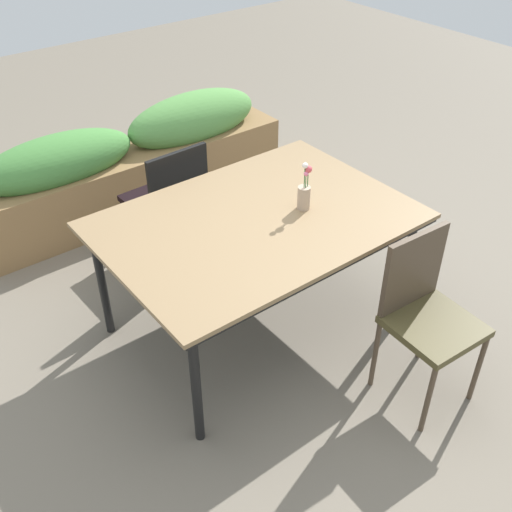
{
  "coord_description": "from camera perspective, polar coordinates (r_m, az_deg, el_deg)",
  "views": [
    {
      "loc": [
        -1.7,
        -2.14,
        2.53
      ],
      "look_at": [
        -0.02,
        0.03,
        0.51
      ],
      "focal_mm": 42.36,
      "sensor_mm": 36.0,
      "label": 1
    }
  ],
  "objects": [
    {
      "name": "chair_near_right",
      "position": [
        3.13,
        15.69,
        -4.82
      ],
      "size": [
        0.43,
        0.43,
        0.92
      ],
      "rotation": [
        0.0,
        0.0,
        3.08
      ],
      "color": "#4B4224",
      "rests_on": "ground"
    },
    {
      "name": "chair_far_side",
      "position": [
        4.02,
        -8.19,
        5.55
      ],
      "size": [
        0.47,
        0.47,
        0.87
      ],
      "rotation": [
        0.0,
        0.0,
        0.03
      ],
      "color": "black",
      "rests_on": "ground"
    },
    {
      "name": "flower_vase",
      "position": [
        3.31,
        4.58,
        5.91
      ],
      "size": [
        0.08,
        0.07,
        0.28
      ],
      "color": "tan",
      "rests_on": "dining_table"
    },
    {
      "name": "planter_box",
      "position": [
        4.73,
        -11.46,
        8.54
      ],
      "size": [
        2.49,
        0.47,
        0.8
      ],
      "color": "olive",
      "rests_on": "ground"
    },
    {
      "name": "dining_table",
      "position": [
        3.28,
        0.0,
        2.85
      ],
      "size": [
        1.65,
        1.17,
        0.77
      ],
      "color": "#8C704C",
      "rests_on": "ground"
    },
    {
      "name": "ground_plane",
      "position": [
        3.72,
        0.54,
        -6.44
      ],
      "size": [
        12.0,
        12.0,
        0.0
      ],
      "primitive_type": "plane",
      "color": "#756B5B"
    }
  ]
}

